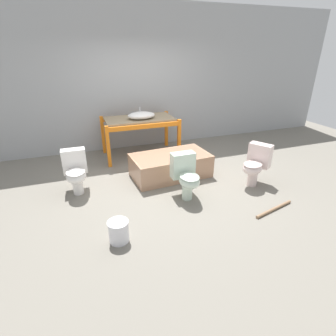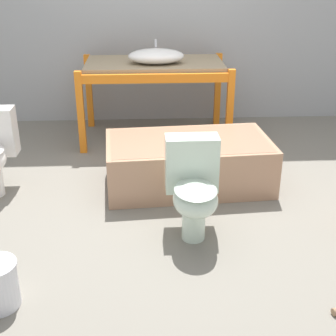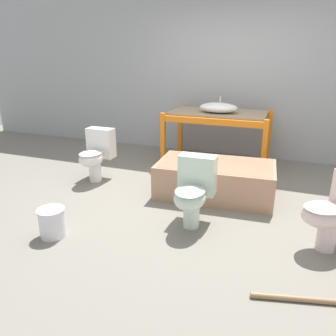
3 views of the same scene
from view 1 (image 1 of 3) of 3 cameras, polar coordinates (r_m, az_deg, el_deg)
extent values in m
plane|color=slate|center=(4.96, -0.60, -2.30)|extent=(12.00, 12.00, 0.00)
cube|color=#9EA0A3|center=(6.41, -6.98, 18.64)|extent=(10.80, 0.08, 3.20)
cube|color=orange|center=(5.44, -12.87, 4.51)|extent=(0.07, 0.07, 0.87)
cube|color=orange|center=(5.80, 2.42, 6.37)|extent=(0.07, 0.07, 0.87)
cube|color=orange|center=(6.24, -13.96, 6.98)|extent=(0.07, 0.07, 0.87)
cube|color=orange|center=(6.56, -0.38, 8.55)|extent=(0.07, 0.07, 0.87)
cube|color=orange|center=(5.47, -5.13, 9.00)|extent=(1.54, 0.06, 0.09)
cube|color=orange|center=(6.27, -7.18, 10.91)|extent=(1.54, 0.06, 0.09)
cube|color=#998466|center=(5.85, -6.25, 10.62)|extent=(1.47, 0.78, 0.04)
ellipsoid|color=white|center=(5.73, -5.84, 11.33)|extent=(0.59, 0.37, 0.16)
cylinder|color=silver|center=(5.80, -6.15, 12.67)|extent=(0.02, 0.02, 0.08)
cube|color=tan|center=(4.99, 0.55, 0.58)|extent=(1.50, 0.89, 0.43)
cube|color=#977056|center=(4.94, 0.55, 1.95)|extent=(1.41, 0.81, 0.17)
cylinder|color=silver|center=(4.27, 4.17, -5.07)|extent=(0.17, 0.17, 0.27)
ellipsoid|color=silver|center=(4.11, 4.66, -2.79)|extent=(0.32, 0.40, 0.22)
ellipsoid|color=#A3B3A3|center=(4.08, 4.70, -1.84)|extent=(0.30, 0.38, 0.03)
cube|color=silver|center=(4.27, 3.23, 0.65)|extent=(0.39, 0.19, 0.42)
cylinder|color=white|center=(4.66, -19.01, -3.79)|extent=(0.17, 0.17, 0.27)
ellipsoid|color=white|center=(4.50, -19.37, -1.66)|extent=(0.32, 0.40, 0.22)
ellipsoid|color=beige|center=(4.47, -19.50, -0.78)|extent=(0.30, 0.38, 0.03)
cube|color=white|center=(4.69, -19.73, 1.45)|extent=(0.39, 0.18, 0.42)
cylinder|color=silver|center=(4.91, 17.88, -2.14)|extent=(0.17, 0.17, 0.27)
ellipsoid|color=silver|center=(4.76, 17.90, -0.01)|extent=(0.50, 0.47, 0.22)
ellipsoid|color=#BBA7A3|center=(4.73, 18.02, 0.83)|extent=(0.48, 0.45, 0.03)
cube|color=silver|center=(4.94, 19.36, 2.65)|extent=(0.35, 0.43, 0.42)
cylinder|color=silver|center=(3.44, -10.69, -13.42)|extent=(0.25, 0.25, 0.29)
cylinder|color=silver|center=(3.36, -10.87, -11.55)|extent=(0.27, 0.27, 0.02)
cylinder|color=#8C6B4C|center=(4.33, 22.10, -8.26)|extent=(0.78, 0.23, 0.05)
camera|label=2|loc=(1.33, 47.39, 1.84)|focal=50.00mm
camera|label=3|loc=(2.50, 57.71, 0.80)|focal=35.00mm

